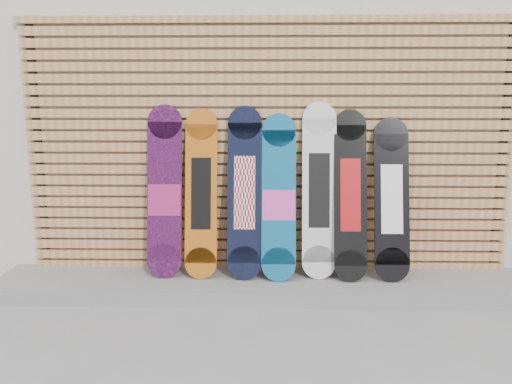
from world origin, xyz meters
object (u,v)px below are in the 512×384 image
Objects in this scene: snowboard_3 at (279,198)px; snowboard_4 at (319,190)px; snowboard_2 at (245,193)px; snowboard_0 at (165,193)px; snowboard_1 at (201,193)px; snowboard_5 at (350,195)px; snowboard_6 at (392,199)px.

snowboard_4 reaches higher than snowboard_3.
snowboard_0 is at bearing 178.73° from snowboard_2.
snowboard_2 is (0.68, -0.02, 0.01)m from snowboard_0.
snowboard_5 is at bearing -1.07° from snowboard_1.
snowboard_2 reaches higher than snowboard_6.
snowboard_4 is at bearing 177.07° from snowboard_6.
snowboard_6 is at bearing -2.93° from snowboard_4.
snowboard_0 is 0.68m from snowboard_2.
snowboard_2 is 1.05× the size of snowboard_3.
snowboard_1 is at bearing 178.42° from snowboard_2.
snowboard_0 is 1.03× the size of snowboard_5.
snowboard_0 is 1.01× the size of snowboard_2.
snowboard_0 is 0.98× the size of snowboard_4.
snowboard_3 reaches higher than snowboard_6.
snowboard_5 is at bearing -0.85° from snowboard_2.
snowboard_0 is at bearing 179.11° from snowboard_1.
snowboard_5 is 1.05× the size of snowboard_6.
snowboard_6 is (1.91, -0.03, -0.04)m from snowboard_0.
snowboard_1 is (0.31, -0.00, -0.01)m from snowboard_0.
snowboard_3 is 1.02× the size of snowboard_6.
snowboard_4 reaches higher than snowboard_5.
snowboard_5 is at bearing -179.55° from snowboard_6.
snowboard_5 is (1.25, -0.02, -0.00)m from snowboard_1.
snowboard_2 is at bearing 179.51° from snowboard_6.
snowboard_0 is at bearing -179.76° from snowboard_4.
snowboard_5 is at bearing -1.03° from snowboard_0.
snowboard_4 is at bearing 0.59° from snowboard_1.
snowboard_6 is at bearing -0.74° from snowboard_1.
snowboard_4 is (1.31, 0.01, 0.02)m from snowboard_0.
snowboard_3 is at bearing -173.81° from snowboard_4.
snowboard_3 is 0.35m from snowboard_4.
snowboard_1 is at bearing -0.89° from snowboard_0.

